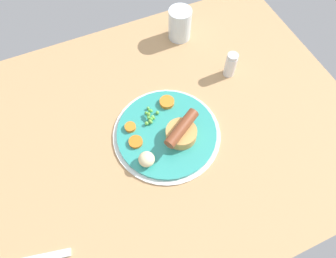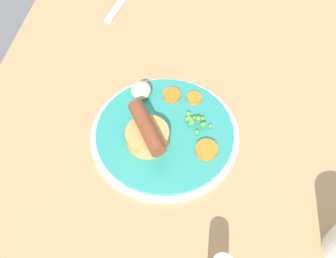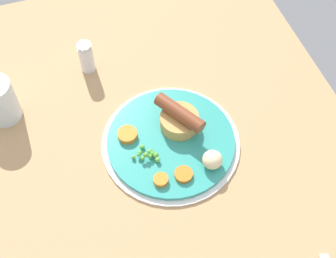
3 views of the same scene
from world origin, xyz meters
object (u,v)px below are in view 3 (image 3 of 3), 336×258
object	(u,v)px
carrot_slice_1	(127,135)
carrot_slice_2	(161,180)
salt_shaker	(86,57)
sausage_pudding	(179,118)
dinner_plate	(171,142)
potato_chunk_0	(212,160)
pea_pile	(148,154)
carrot_slice_0	(184,174)

from	to	relation	value
carrot_slice_1	carrot_slice_2	world-z (taller)	carrot_slice_1
carrot_slice_1	salt_shaker	bearing A→B (deg)	8.81
sausage_pudding	salt_shaker	size ratio (longest dim) A/B	1.41
dinner_plate	potato_chunk_0	bearing A→B (deg)	-143.42
sausage_pudding	pea_pile	distance (cm)	9.53
dinner_plate	salt_shaker	world-z (taller)	salt_shaker
pea_pile	carrot_slice_2	bearing A→B (deg)	-173.54
sausage_pudding	pea_pile	size ratio (longest dim) A/B	2.07
dinner_plate	pea_pile	bearing A→B (deg)	111.76
sausage_pudding	pea_pile	bearing A→B (deg)	89.89
pea_pile	potato_chunk_0	xyz separation A→B (cm)	(-5.48, -11.00, 0.76)
dinner_plate	potato_chunk_0	size ratio (longest dim) A/B	7.05
potato_chunk_0	salt_shaker	distance (cm)	36.08
pea_pile	carrot_slice_2	world-z (taller)	pea_pile
carrot_slice_1	carrot_slice_2	xyz separation A→B (cm)	(-11.52, -3.19, -0.07)
potato_chunk_0	salt_shaker	xyz separation A→B (cm)	(31.95, 16.75, 0.71)
pea_pile	potato_chunk_0	distance (cm)	12.31
carrot_slice_1	carrot_slice_2	size ratio (longest dim) A/B	1.38
carrot_slice_1	carrot_slice_2	distance (cm)	11.96
potato_chunk_0	salt_shaker	bearing A→B (deg)	27.66
carrot_slice_2	salt_shaker	xyz separation A→B (cm)	(32.34, 6.41, 1.85)
carrot_slice_2	potato_chunk_0	bearing A→B (deg)	-87.81
sausage_pudding	potato_chunk_0	xyz separation A→B (cm)	(-10.37, -2.96, -0.75)
salt_shaker	sausage_pudding	bearing A→B (deg)	-147.42
carrot_slice_2	carrot_slice_1	bearing A→B (deg)	15.46
dinner_plate	carrot_slice_0	world-z (taller)	carrot_slice_0
pea_pile	salt_shaker	size ratio (longest dim) A/B	0.68
carrot_slice_0	dinner_plate	bearing A→B (deg)	-1.81
potato_chunk_0	carrot_slice_0	bearing A→B (deg)	95.96
carrot_slice_1	carrot_slice_0	bearing A→B (deg)	-147.07
dinner_plate	salt_shaker	distance (cm)	26.93
dinner_plate	carrot_slice_1	distance (cm)	8.73
potato_chunk_0	carrot_slice_2	world-z (taller)	potato_chunk_0
pea_pile	carrot_slice_1	size ratio (longest dim) A/B	1.33
carrot_slice_0	carrot_slice_2	size ratio (longest dim) A/B	1.22
sausage_pudding	salt_shaker	xyz separation A→B (cm)	(21.58, 13.79, -0.04)
sausage_pudding	carrot_slice_2	bearing A→B (deg)	114.20
dinner_plate	potato_chunk_0	xyz separation A→B (cm)	(-7.62, -5.65, 2.49)
potato_chunk_0	carrot_slice_0	world-z (taller)	potato_chunk_0
carrot_slice_0	salt_shaker	xyz separation A→B (cm)	(32.57, 10.83, 1.93)
carrot_slice_0	carrot_slice_2	distance (cm)	4.43
sausage_pudding	carrot_slice_2	world-z (taller)	sausage_pudding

